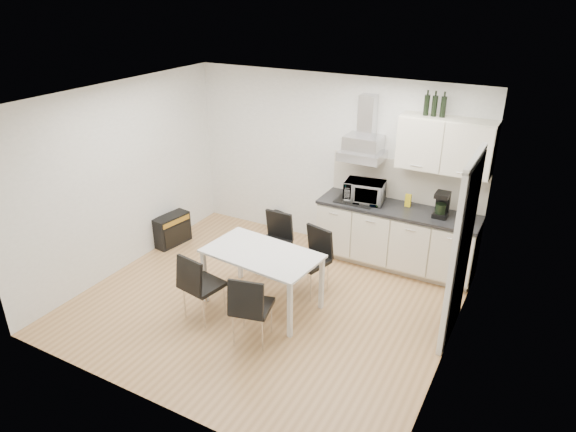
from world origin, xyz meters
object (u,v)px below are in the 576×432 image
at_px(chair_far_right, 310,262).
at_px(chair_near_right, 252,307).
at_px(guitar_amp, 172,230).
at_px(floor_speaker, 276,221).
at_px(chair_near_left, 203,286).
at_px(kitchenette, 401,213).
at_px(chair_far_left, 272,245).
at_px(dining_table, 262,258).

relative_size(chair_far_right, chair_near_right, 1.00).
xyz_separation_m(guitar_amp, floor_speaker, (1.20, 1.18, -0.08)).
bearing_deg(chair_near_left, kitchenette, 64.36).
bearing_deg(chair_far_left, dining_table, 111.68).
bearing_deg(kitchenette, floor_speaker, 175.49).
distance_m(chair_near_right, guitar_amp, 2.78).
bearing_deg(dining_table, chair_far_right, 61.05).
distance_m(dining_table, guitar_amp, 2.28).
distance_m(chair_far_left, chair_near_right, 1.49).
bearing_deg(floor_speaker, chair_far_right, -33.34).
relative_size(kitchenette, guitar_amp, 4.14).
height_order(kitchenette, dining_table, kitchenette).
bearing_deg(kitchenette, chair_near_left, -125.59).
relative_size(chair_far_right, guitar_amp, 1.44).
distance_m(dining_table, chair_near_left, 0.78).
height_order(kitchenette, chair_far_right, kitchenette).
relative_size(chair_near_left, guitar_amp, 1.44).
height_order(chair_near_left, floor_speaker, chair_near_left).
distance_m(kitchenette, dining_table, 2.14).
xyz_separation_m(chair_far_left, chair_near_left, (-0.21, -1.29, 0.00)).
bearing_deg(dining_table, chair_near_left, -125.21).
bearing_deg(kitchenette, guitar_amp, -162.87).
relative_size(chair_near_left, floor_speaker, 2.67).
bearing_deg(guitar_amp, dining_table, -11.10).
bearing_deg(dining_table, guitar_amp, 165.83).
bearing_deg(chair_far_right, chair_far_left, 0.05).
bearing_deg(chair_far_left, guitar_amp, -0.19).
bearing_deg(kitchenette, chair_far_right, -123.33).
bearing_deg(chair_near_right, kitchenette, 55.84).
relative_size(chair_far_right, floor_speaker, 2.67).
xyz_separation_m(dining_table, floor_speaker, (-0.91, 1.94, -0.50)).
height_order(chair_far_left, floor_speaker, chair_far_left).
xyz_separation_m(dining_table, chair_far_left, (-0.28, 0.73, -0.23)).
bearing_deg(chair_near_left, dining_table, 59.05).
height_order(chair_far_right, chair_near_right, same).
height_order(chair_far_left, chair_far_right, same).
distance_m(chair_far_right, chair_near_right, 1.22).
bearing_deg(chair_near_right, floor_speaker, 100.80).
bearing_deg(guitar_amp, floor_speaker, 53.33).
bearing_deg(floor_speaker, kitchenette, 9.21).
relative_size(guitar_amp, floor_speaker, 1.85).
distance_m(dining_table, chair_far_right, 0.71).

